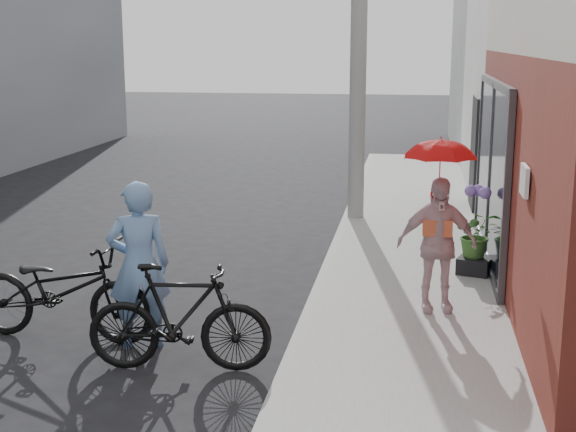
% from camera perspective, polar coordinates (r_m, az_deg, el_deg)
% --- Properties ---
extents(ground, '(80.00, 80.00, 0.00)m').
position_cam_1_polar(ground, '(8.66, -5.63, -9.07)').
color(ground, black).
rests_on(ground, ground).
extents(sidewalk, '(2.20, 24.00, 0.12)m').
position_cam_1_polar(sidewalk, '(10.27, 8.71, -5.32)').
color(sidewalk, gray).
rests_on(sidewalk, ground).
extents(curb, '(0.12, 24.00, 0.12)m').
position_cam_1_polar(curb, '(10.33, 2.25, -5.07)').
color(curb, '#9E9E99').
rests_on(curb, ground).
extents(utility_pole, '(0.28, 0.28, 7.00)m').
position_cam_1_polar(utility_pole, '(13.83, 5.08, 13.78)').
color(utility_pole, '#9E9E99').
rests_on(utility_pole, ground).
extents(officer, '(0.76, 0.63, 1.77)m').
position_cam_1_polar(officer, '(8.44, -10.56, -3.45)').
color(officer, '#6C90C0').
rests_on(officer, ground).
extents(bike_left, '(2.12, 0.84, 1.10)m').
position_cam_1_polar(bike_left, '(8.93, -15.85, -5.11)').
color(bike_left, black).
rests_on(bike_left, ground).
extents(bike_right, '(1.84, 0.70, 1.08)m').
position_cam_1_polar(bike_right, '(7.88, -7.73, -7.18)').
color(bike_right, black).
rests_on(bike_right, ground).
extents(kimono_woman, '(0.97, 0.55, 1.55)m').
position_cam_1_polar(kimono_woman, '(9.25, 10.53, -1.99)').
color(kimono_woman, beige).
rests_on(kimono_woman, sidewalk).
extents(parasol, '(0.80, 0.80, 0.70)m').
position_cam_1_polar(parasol, '(9.04, 10.81, 4.95)').
color(parasol, red).
rests_on(parasol, kimono_woman).
extents(planter, '(0.52, 0.52, 0.22)m').
position_cam_1_polar(planter, '(10.97, 13.15, -3.42)').
color(planter, black).
rests_on(planter, sidewalk).
extents(potted_plant, '(0.57, 0.49, 0.63)m').
position_cam_1_polar(potted_plant, '(10.87, 13.26, -1.27)').
color(potted_plant, '#3D6C2B').
rests_on(potted_plant, planter).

